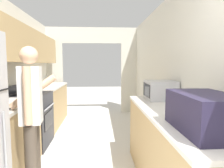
{
  "coord_description": "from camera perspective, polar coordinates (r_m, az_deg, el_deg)",
  "views": [
    {
      "loc": [
        0.21,
        -0.79,
        1.43
      ],
      "look_at": [
        0.43,
        2.59,
        1.1
      ],
      "focal_mm": 32.0,
      "sensor_mm": 36.0,
      "label": 1
    }
  ],
  "objects": [
    {
      "name": "suitcase",
      "position": [
        1.67,
        25.05,
        -7.36
      ],
      "size": [
        0.4,
        0.67,
        0.29
      ],
      "color": "#231E38",
      "rests_on": "counter_right"
    },
    {
      "name": "microwave",
      "position": [
        2.96,
        13.59,
        -1.69
      ],
      "size": [
        0.4,
        0.45,
        0.27
      ],
      "color": "#B7B7BC",
      "rests_on": "counter_right"
    },
    {
      "name": "wall_right",
      "position": [
        2.96,
        18.72,
        1.77
      ],
      "size": [
        0.06,
        7.49,
        2.5
      ],
      "color": "silver",
      "rests_on": "ground_plane"
    },
    {
      "name": "counter_left",
      "position": [
        4.08,
        -21.14,
        -8.49
      ],
      "size": [
        0.62,
        3.87,
        0.93
      ],
      "color": "tan",
      "rests_on": "ground_plane"
    },
    {
      "name": "range_oven",
      "position": [
        3.83,
        -22.25,
        -9.38
      ],
      "size": [
        0.66,
        0.79,
        1.07
      ],
      "color": "black",
      "rests_on": "ground_plane"
    },
    {
      "name": "wall_far_with_doorway",
      "position": [
        5.91,
        -5.7,
        5.71
      ],
      "size": [
        3.01,
        0.06,
        2.5
      ],
      "color": "silver",
      "rests_on": "ground_plane"
    },
    {
      "name": "wall_left",
      "position": [
        3.46,
        -28.97,
        5.43
      ],
      "size": [
        0.38,
        7.49,
        2.5
      ],
      "color": "silver",
      "rests_on": "ground_plane"
    },
    {
      "name": "person",
      "position": [
        2.32,
        -22.03,
        -8.95
      ],
      "size": [
        0.52,
        0.4,
        1.62
      ],
      "rotation": [
        0.0,
        0.0,
        1.7
      ],
      "color": "#4C4238",
      "rests_on": "ground_plane"
    },
    {
      "name": "counter_right",
      "position": [
        2.4,
        16.93,
        -18.43
      ],
      "size": [
        0.62,
        2.17,
        0.93
      ],
      "color": "tan",
      "rests_on": "ground_plane"
    }
  ]
}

